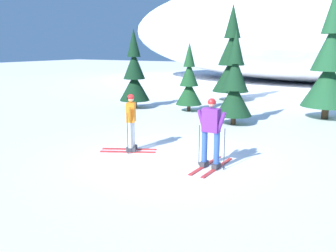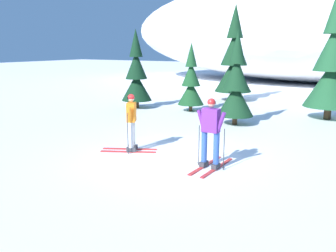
# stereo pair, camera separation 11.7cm
# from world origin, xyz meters

# --- Properties ---
(ground_plane) EXTENTS (120.00, 120.00, 0.00)m
(ground_plane) POSITION_xyz_m (0.00, 0.00, 0.00)
(ground_plane) COLOR white
(skier_orange_jacket) EXTENTS (1.68, 1.09, 1.74)m
(skier_orange_jacket) POSITION_xyz_m (-1.49, -0.12, 0.90)
(skier_orange_jacket) COLOR red
(skier_orange_jacket) RESTS_ON ground
(skier_purple_jacket) EXTENTS (0.81, 1.81, 1.84)m
(skier_purple_jacket) POSITION_xyz_m (1.19, -0.38, 0.97)
(skier_purple_jacket) COLOR red
(skier_purple_jacket) RESTS_ON ground
(pine_tree_far_left) EXTENTS (1.53, 1.53, 3.97)m
(pine_tree_far_left) POSITION_xyz_m (-5.86, 6.42, 1.66)
(pine_tree_far_left) COLOR #47301E
(pine_tree_far_left) RESTS_ON ground
(pine_tree_left) EXTENTS (1.27, 1.27, 3.30)m
(pine_tree_left) POSITION_xyz_m (-3.03, 6.96, 1.38)
(pine_tree_left) COLOR #47301E
(pine_tree_left) RESTS_ON ground
(pine_tree_center_left) EXTENTS (2.11, 2.11, 5.46)m
(pine_tree_center_left) POSITION_xyz_m (-2.46, 11.30, 2.28)
(pine_tree_center_left) COLOR #47301E
(pine_tree_center_left) RESTS_ON ground
(pine_tree_center_right) EXTENTS (1.44, 1.44, 3.74)m
(pine_tree_center_right) POSITION_xyz_m (-0.09, 5.05, 1.57)
(pine_tree_center_right) COLOR #47301E
(pine_tree_center_right) RESTS_ON ground
(pine_tree_right) EXTENTS (2.14, 2.14, 5.54)m
(pine_tree_right) POSITION_xyz_m (3.03, 8.14, 2.32)
(pine_tree_right) COLOR #47301E
(pine_tree_right) RESTS_ON ground
(snow_ridge_background) EXTENTS (36.45, 20.97, 9.28)m
(snow_ridge_background) POSITION_xyz_m (0.41, 26.41, 4.64)
(snow_ridge_background) COLOR white
(snow_ridge_background) RESTS_ON ground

